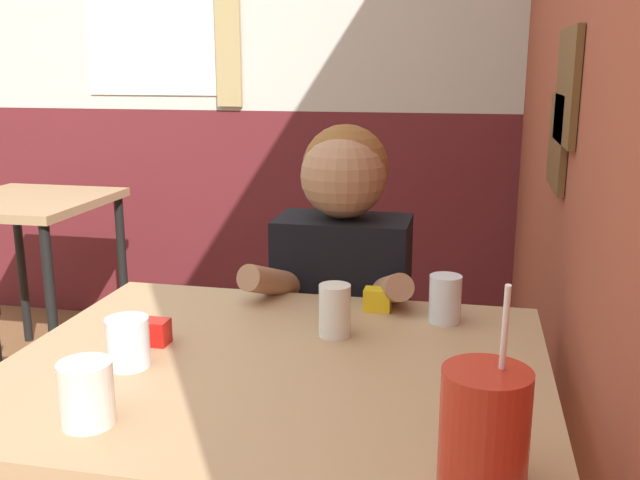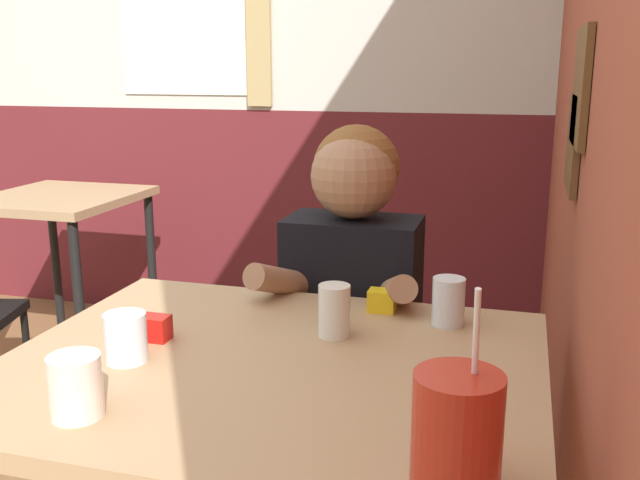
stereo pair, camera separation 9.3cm
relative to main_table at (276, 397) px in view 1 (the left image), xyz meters
The scene contains 12 objects.
brick_wall_right 1.27m from the main_table, 57.35° to the left, with size 0.08×4.49×2.70m.
back_wall 2.42m from the main_table, 110.02° to the left, with size 5.67×0.09×2.70m.
main_table is the anchor object (origin of this frame).
background_table 2.06m from the main_table, 136.07° to the left, with size 0.61×0.66×0.77m.
person_seated 0.56m from the main_table, 87.14° to the left, with size 0.42×0.41×1.17m.
cocktail_pitcher 0.52m from the main_table, 41.87° to the right, with size 0.12×0.12×0.28m.
glass_near_pitcher 0.29m from the main_table, 164.26° to the right, with size 0.08×0.08×0.09m.
glass_center 0.22m from the main_table, 62.29° to the left, with size 0.07×0.07×0.11m.
glass_far_side 0.38m from the main_table, 127.39° to the right, with size 0.08×0.08×0.10m.
glass_by_brick 0.43m from the main_table, 43.79° to the left, with size 0.07×0.07×0.10m.
condiment_ketchup 0.28m from the main_table, behind, with size 0.06×0.04×0.05m.
condiment_mustard 0.37m from the main_table, 65.95° to the left, with size 0.06×0.04×0.05m.
Camera 1 is at (1.12, -0.87, 1.31)m, focal length 40.00 mm.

